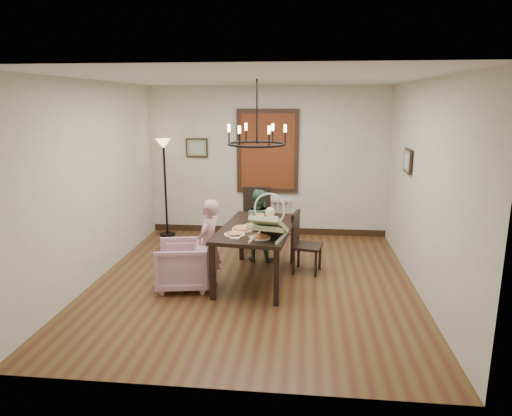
% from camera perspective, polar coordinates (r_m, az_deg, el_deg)
% --- Properties ---
extents(room_shell, '(4.51, 5.00, 2.81)m').
position_cam_1_polar(room_shell, '(6.54, -0.02, 3.42)').
color(room_shell, brown).
rests_on(room_shell, ground).
extents(dining_table, '(1.12, 1.78, 0.79)m').
position_cam_1_polar(dining_table, '(6.44, 0.11, -3.07)').
color(dining_table, black).
rests_on(dining_table, room_shell).
extents(chair_far, '(0.48, 0.48, 1.09)m').
position_cam_1_polar(chair_far, '(7.75, -0.07, -1.50)').
color(chair_far, black).
rests_on(chair_far, room_shell).
extents(chair_right, '(0.48, 0.48, 0.92)m').
position_cam_1_polar(chair_right, '(6.85, 6.43, -4.31)').
color(chair_right, black).
rests_on(chair_right, room_shell).
extents(armchair, '(0.82, 0.80, 0.65)m').
position_cam_1_polar(armchair, '(6.38, -9.17, -7.03)').
color(armchair, '#C698AB').
rests_on(armchair, room_shell).
extents(elderly_woman, '(0.33, 0.42, 1.02)m').
position_cam_1_polar(elderly_woman, '(6.30, -5.89, -5.40)').
color(elderly_woman, '#C88D95').
rests_on(elderly_woman, room_shell).
extents(seated_man, '(0.51, 0.42, 0.96)m').
position_cam_1_polar(seated_man, '(7.32, 0.21, -2.90)').
color(seated_man, '#396044').
rests_on(seated_man, room_shell).
extents(baby_bouncer, '(0.56, 0.69, 0.40)m').
position_cam_1_polar(baby_bouncer, '(5.84, 1.65, -1.86)').
color(baby_bouncer, '#B7D392').
rests_on(baby_bouncer, dining_table).
extents(salad_bowl, '(0.28, 0.28, 0.07)m').
position_cam_1_polar(salad_bowl, '(6.27, -0.40, -2.38)').
color(salad_bowl, white).
rests_on(salad_bowl, dining_table).
extents(pizza_platter, '(0.30, 0.30, 0.04)m').
position_cam_1_polar(pizza_platter, '(6.25, -1.64, -2.58)').
color(pizza_platter, tan).
rests_on(pizza_platter, dining_table).
extents(drinking_glass, '(0.06, 0.06, 0.13)m').
position_cam_1_polar(drinking_glass, '(6.49, -0.21, -1.55)').
color(drinking_glass, silver).
rests_on(drinking_glass, dining_table).
extents(window_blinds, '(1.00, 0.03, 1.40)m').
position_cam_1_polar(window_blinds, '(8.58, 1.47, 7.10)').
color(window_blinds, brown).
rests_on(window_blinds, room_shell).
extents(radiator, '(0.92, 0.12, 0.62)m').
position_cam_1_polar(radiator, '(8.82, 1.43, -0.99)').
color(radiator, silver).
rests_on(radiator, room_shell).
extents(picture_back, '(0.42, 0.03, 0.36)m').
position_cam_1_polar(picture_back, '(8.80, -7.40, 7.47)').
color(picture_back, black).
rests_on(picture_back, room_shell).
extents(picture_right, '(0.03, 0.42, 0.36)m').
position_cam_1_polar(picture_right, '(7.16, 18.41, 5.62)').
color(picture_right, black).
rests_on(picture_right, room_shell).
extents(floor_lamp, '(0.30, 0.30, 1.80)m').
position_cam_1_polar(floor_lamp, '(8.74, -11.25, 2.32)').
color(floor_lamp, black).
rests_on(floor_lamp, room_shell).
extents(chandelier, '(0.80, 0.80, 0.04)m').
position_cam_1_polar(chandelier, '(6.21, 0.11, 8.01)').
color(chandelier, black).
rests_on(chandelier, room_shell).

